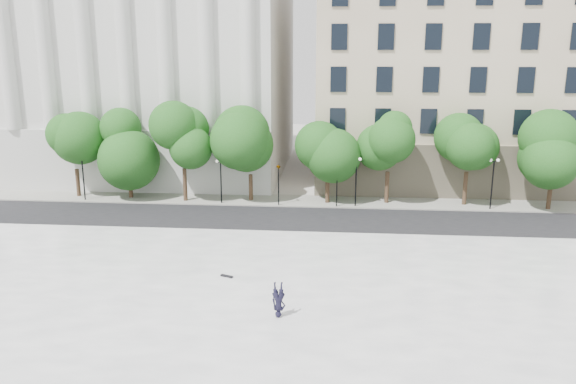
% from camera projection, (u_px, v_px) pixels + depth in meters
% --- Properties ---
extents(ground, '(160.00, 160.00, 0.00)m').
position_uv_depth(ground, '(251.00, 329.00, 27.13)').
color(ground, '#B2AFA8').
rests_on(ground, ground).
extents(plaza, '(44.00, 22.00, 0.45)m').
position_uv_depth(plaza, '(260.00, 298.00, 29.98)').
color(plaza, white).
rests_on(plaza, ground).
extents(street, '(60.00, 8.00, 0.02)m').
position_uv_depth(street, '(285.00, 221.00, 44.54)').
color(street, black).
rests_on(street, ground).
extents(far_sidewalk, '(60.00, 4.00, 0.12)m').
position_uv_depth(far_sidewalk, '(291.00, 201.00, 50.33)').
color(far_sidewalk, '#9D9C91').
rests_on(far_sidewalk, ground).
extents(building_west, '(31.50, 27.65, 25.60)m').
position_uv_depth(building_west, '(151.00, 54.00, 62.75)').
color(building_west, beige).
rests_on(building_west, ground).
extents(building_east, '(36.00, 26.15, 23.00)m').
position_uv_depth(building_east, '(487.00, 70.00, 60.40)').
color(building_east, beige).
rests_on(building_east, ground).
extents(traffic_light_west, '(0.79, 1.67, 4.16)m').
position_uv_depth(traffic_light_west, '(278.00, 165.00, 47.90)').
color(traffic_light_west, black).
rests_on(traffic_light_west, ground).
extents(traffic_light_east, '(0.41, 1.80, 4.22)m').
position_uv_depth(traffic_light_east, '(337.00, 165.00, 47.46)').
color(traffic_light_east, black).
rests_on(traffic_light_east, ground).
extents(person_lying, '(0.74, 1.84, 0.49)m').
position_uv_depth(person_lying, '(279.00, 312.00, 27.29)').
color(person_lying, black).
rests_on(person_lying, plaza).
extents(skateboard, '(0.79, 0.47, 0.08)m').
position_uv_depth(skateboard, '(227.00, 276.00, 32.24)').
color(skateboard, black).
rests_on(skateboard, plaza).
extents(street_trees, '(45.94, 5.36, 8.18)m').
position_uv_depth(street_trees, '(290.00, 146.00, 48.75)').
color(street_trees, '#382619').
rests_on(street_trees, ground).
extents(lamp_posts, '(36.43, 0.28, 4.45)m').
position_uv_depth(lamp_posts, '(286.00, 172.00, 48.30)').
color(lamp_posts, black).
rests_on(lamp_posts, ground).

